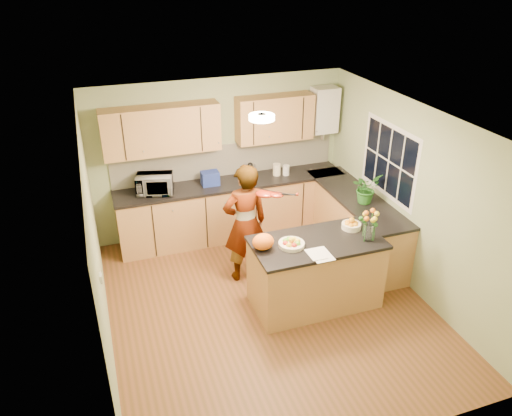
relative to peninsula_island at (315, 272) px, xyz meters
name	(u,v)px	position (x,y,z in m)	size (l,w,h in m)	color
floor	(268,306)	(-0.59, 0.12, -0.47)	(4.50, 4.50, 0.00)	brown
ceiling	(271,122)	(-0.59, 0.12, 2.03)	(4.00, 4.50, 0.02)	silver
wall_back	(220,157)	(-0.59, 2.37, 0.78)	(4.00, 0.02, 2.50)	#90A273
wall_front	(365,348)	(-0.59, -2.13, 0.78)	(4.00, 0.02, 2.50)	#90A273
wall_left	(97,252)	(-2.59, 0.12, 0.78)	(0.02, 4.50, 2.50)	#90A273
wall_right	(412,198)	(1.41, 0.12, 0.78)	(0.02, 4.50, 2.50)	#90A273
back_counter	(232,208)	(-0.49, 2.07, 0.00)	(3.64, 0.62, 0.94)	#A67C42
right_counter	(354,224)	(1.11, 0.97, 0.00)	(0.62, 2.24, 0.94)	#A67C42
splashback	(226,160)	(-0.49, 2.36, 0.73)	(3.60, 0.02, 0.52)	white
upper_cabinets	(210,125)	(-0.77, 2.20, 1.38)	(3.20, 0.34, 0.70)	#A67C42
boiler	(324,110)	(1.11, 2.21, 1.42)	(0.40, 0.30, 0.86)	silver
window_right	(389,161)	(1.40, 0.72, 1.08)	(0.01, 1.30, 1.05)	silver
light_switch	(101,278)	(-2.58, -0.48, 0.83)	(0.02, 0.09, 0.09)	silver
ceiling_lamp	(262,117)	(-0.59, 0.42, 1.99)	(0.30, 0.30, 0.07)	#FFEABF
peninsula_island	(315,272)	(0.00, 0.00, 0.00)	(1.64, 0.84, 0.94)	#A67C42
fruit_dish	(292,243)	(-0.35, 0.00, 0.52)	(0.32, 0.32, 0.11)	beige
orange_bowl	(351,224)	(0.55, 0.15, 0.53)	(0.25, 0.25, 0.14)	beige
flower_vase	(370,218)	(0.60, -0.18, 0.79)	(0.26, 0.26, 0.48)	silver
orange_bag	(263,242)	(-0.70, 0.05, 0.57)	(0.27, 0.23, 0.20)	orange
papers	(321,254)	(-0.10, -0.30, 0.48)	(0.24, 0.33, 0.01)	white
violinist	(245,224)	(-0.66, 0.86, 0.39)	(0.63, 0.41, 1.72)	#DE9E88
violin	(265,194)	(-0.46, 0.64, 0.90)	(0.58, 0.23, 0.12)	#4E0F04
microwave	(155,184)	(-1.68, 2.05, 0.61)	(0.52, 0.35, 0.29)	silver
blue_box	(210,178)	(-0.83, 2.08, 0.57)	(0.27, 0.20, 0.21)	navy
kettle	(250,171)	(-0.18, 2.09, 0.60)	(0.17, 0.17, 0.32)	silver
jar_cream	(277,170)	(0.27, 2.09, 0.56)	(0.12, 0.12, 0.19)	beige
jar_white	(286,170)	(0.41, 2.04, 0.55)	(0.11, 0.11, 0.16)	silver
potted_plant	(366,188)	(1.11, 0.77, 0.69)	(0.39, 0.34, 0.44)	#286A23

